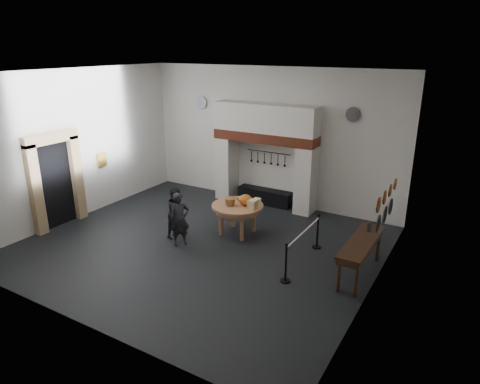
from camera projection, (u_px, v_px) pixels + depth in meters
The scene contains 39 objects.
floor at pixel (202, 245), 11.56m from camera, with size 9.00×8.00×0.02m, color black.
ceiling at pixel (196, 73), 10.09m from camera, with size 9.00×8.00×0.02m, color silver.
wall_back at pixel (270, 137), 14.08m from camera, with size 9.00×0.02×4.50m, color silver.
wall_front at pixel (67, 216), 7.56m from camera, with size 9.00×0.02×4.50m, color silver.
wall_left at pixel (78, 145), 12.98m from camera, with size 0.02×8.00×4.50m, color silver.
wall_right at pixel (380, 195), 8.66m from camera, with size 0.02×8.00×4.50m, color silver.
chimney_pier_left at pixel (227, 168), 14.88m from camera, with size 0.55×0.70×2.15m, color silver.
chimney_pier_right at pixel (306, 180), 13.47m from camera, with size 0.55×0.70×2.15m, color silver.
hearth_brick_band at pixel (265, 137), 13.77m from camera, with size 3.50×0.72×0.32m, color #9E442B.
chimney_hood at pixel (266, 118), 13.58m from camera, with size 3.50×0.70×0.90m, color silver.
iron_range at pixel (265, 196), 14.50m from camera, with size 1.90×0.45×0.50m, color black.
utensil_rail at pixel (269, 152), 14.18m from camera, with size 0.02×0.02×1.60m, color black.
door_recess at pixel (55, 185), 12.47m from camera, with size 0.04×1.10×2.50m, color black.
door_jamb_near at pixel (36, 190), 11.84m from camera, with size 0.22×0.30×2.60m, color tan.
door_jamb_far at pixel (77, 178), 12.98m from camera, with size 0.22×0.30×2.60m, color tan.
door_lintel at pixel (50, 138), 11.97m from camera, with size 0.22×1.70×0.30m, color tan.
wall_plaque at pixel (102, 160), 13.82m from camera, with size 0.05×0.34×0.44m, color gold.
work_table at pixel (237, 206), 12.00m from camera, with size 1.46×1.46×0.07m, color tan.
pumpkin at pixel (245, 200), 11.92m from camera, with size 0.36×0.36×0.31m, color #CD681D.
cheese_block_big at pixel (252, 205), 11.66m from camera, with size 0.22×0.22×0.24m, color #E5CE89.
cheese_block_small at pixel (257, 202), 11.92m from camera, with size 0.18×0.18×0.20m, color #FFE698.
wicker_basket at pixel (230, 202), 11.90m from camera, with size 0.32×0.32×0.22m, color olive.
bread_loaf at pixel (241, 198), 12.30m from camera, with size 0.31×0.18×0.13m, color olive.
visitor_near at pixel (180, 219), 11.36m from camera, with size 0.53×0.35×1.46m, color #222227.
visitor_far at pixel (177, 212), 11.88m from camera, with size 0.70×0.54×1.43m, color black.
side_table at pixel (362, 241), 9.77m from camera, with size 0.55×2.20×0.06m, color #372114.
pewter_jug at pixel (369, 227), 10.21m from camera, with size 0.12×0.12×0.22m, color #48484D.
copper_pan_a at pixel (379, 205), 8.94m from camera, with size 0.34×0.34×0.03m, color #C6662D.
copper_pan_b at pixel (385, 197), 9.39m from camera, with size 0.32×0.32×0.03m, color #C6662D.
copper_pan_c at pixel (390, 190), 9.84m from camera, with size 0.30×0.30×0.03m, color #C6662D.
copper_pan_d at pixel (395, 184), 10.29m from camera, with size 0.28×0.28×0.03m, color #C6662D.
pewter_plate_left at pixel (379, 224), 9.27m from camera, with size 0.40×0.40×0.03m, color #4C4C51.
pewter_plate_mid at pixel (385, 215), 9.76m from camera, with size 0.40×0.40×0.03m, color #4C4C51.
pewter_plate_right at pixel (391, 207), 10.25m from camera, with size 0.40×0.40×0.03m, color #4C4C51.
pewter_plate_back_left at pixel (201, 102), 15.03m from camera, with size 0.44×0.44×0.03m, color #4C4C51.
pewter_plate_back_right at pixel (353, 115), 12.44m from camera, with size 0.44×0.44×0.03m, color #4C4C51.
barrier_post_near at pixel (286, 264), 9.63m from camera, with size 0.05×0.05×0.90m, color black.
barrier_post_far at pixel (318, 232), 11.26m from camera, with size 0.05×0.05×0.90m, color black.
barrier_rope at pixel (304, 232), 10.32m from camera, with size 0.04×0.04×2.00m, color white.
Camera 1 is at (6.19, -8.49, 5.13)m, focal length 32.00 mm.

